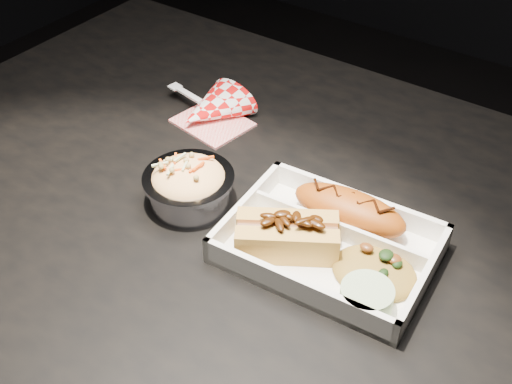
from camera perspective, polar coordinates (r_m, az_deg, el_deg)
dining_table at (r=0.94m, az=0.29°, el=-4.67°), size 1.20×0.80×0.75m
food_tray at (r=0.80m, az=6.50°, el=-4.91°), size 0.26×0.20×0.04m
fried_pastry at (r=0.82m, az=8.28°, el=-1.54°), size 0.16×0.07×0.05m
hotdog at (r=0.78m, az=2.79°, el=-3.75°), size 0.14×0.11×0.06m
fried_rice_mound at (r=0.77m, az=10.58°, el=-6.47°), size 0.11×0.09×0.03m
cupcake_liner at (r=0.73m, az=9.77°, el=-9.28°), size 0.06×0.06×0.03m
foil_coleslaw_cup at (r=0.86m, az=-5.99°, el=0.76°), size 0.12×0.12×0.07m
napkin_fork at (r=1.03m, az=-4.03°, el=7.29°), size 0.17×0.13×0.10m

